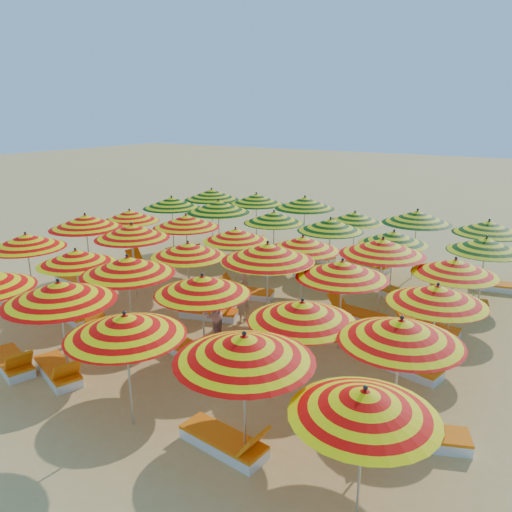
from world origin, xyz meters
name	(u,v)px	position (x,y,z in m)	size (l,w,h in m)	color
ground	(247,310)	(0.00, 0.00, 0.00)	(120.00, 120.00, 0.00)	tan
umbrella_2	(59,292)	(-0.98, -5.79, 2.21)	(2.55, 2.55, 2.52)	silver
umbrella_3	(125,325)	(1.28, -6.10, 2.10)	(2.98, 2.98, 2.39)	silver
umbrella_4	(244,348)	(3.74, -5.85, 2.20)	(2.63, 2.63, 2.50)	silver
umbrella_5	(364,403)	(5.85, -6.03, 2.00)	(2.42, 2.42, 2.27)	silver
umbrella_6	(26,241)	(-5.71, -3.36, 2.14)	(2.88, 2.88, 2.43)	silver
umbrella_7	(76,257)	(-3.47, -3.38, 1.99)	(2.47, 2.47, 2.26)	silver
umbrella_8	(128,266)	(-1.19, -3.64, 2.19)	(2.93, 2.93, 2.49)	silver
umbrella_9	(202,285)	(1.07, -3.53, 2.08)	(2.68, 2.68, 2.36)	silver
umbrella_10	(302,311)	(3.69, -3.68, 2.06)	(2.56, 2.56, 2.34)	silver
umbrella_11	(401,331)	(5.66, -3.68, 2.12)	(2.86, 2.86, 2.41)	silver
umbrella_12	(85,222)	(-5.87, -1.02, 2.28)	(3.19, 3.19, 2.59)	silver
umbrella_13	(132,231)	(-3.69, -1.02, 2.22)	(3.16, 3.16, 2.52)	silver
umbrella_14	(188,250)	(-1.20, -1.29, 2.04)	(2.74, 2.74, 2.32)	silver
umbrella_15	(268,252)	(1.39, -1.15, 2.33)	(3.21, 3.21, 2.64)	silver
umbrella_16	(342,269)	(3.41, -0.97, 2.15)	(2.89, 2.89, 2.44)	silver
umbrella_17	(437,295)	(5.74, -1.23, 2.04)	(2.25, 2.25, 2.31)	silver
umbrella_18	(130,216)	(-6.08, 1.21, 2.07)	(2.84, 2.84, 2.35)	silver
umbrella_19	(186,221)	(-3.32, 1.19, 2.18)	(2.44, 2.44, 2.48)	silver
umbrella_20	(236,235)	(-1.14, 1.07, 2.00)	(2.65, 2.65, 2.27)	silver
umbrella_21	(303,243)	(1.36, 0.96, 2.09)	(2.34, 2.34, 2.37)	silver
umbrella_22	(383,247)	(3.68, 1.30, 2.24)	(2.71, 2.71, 2.54)	silver
umbrella_23	(455,267)	(5.67, 1.10, 2.03)	(2.21, 2.21, 2.31)	silver
umbrella_24	(172,203)	(-6.01, 3.52, 2.23)	(2.65, 2.65, 2.53)	silver
umbrella_25	(218,207)	(-3.53, 3.40, 2.33)	(3.04, 3.04, 2.65)	silver
umbrella_26	(274,217)	(-1.22, 3.71, 2.10)	(2.95, 2.95, 2.39)	silver
umbrella_27	(330,225)	(1.12, 3.53, 2.13)	(2.42, 2.42, 2.42)	silver
umbrella_28	(394,238)	(3.39, 3.29, 2.04)	(2.71, 2.71, 2.32)	silver
umbrella_29	(486,245)	(6.02, 3.74, 2.07)	(2.24, 2.24, 2.36)	silver
umbrella_30	(212,195)	(-5.63, 5.77, 2.29)	(2.49, 2.49, 2.60)	silver
umbrella_31	(256,199)	(-3.45, 6.06, 2.24)	(2.74, 2.74, 2.54)	silver
umbrella_32	(305,203)	(-1.08, 5.96, 2.32)	(3.29, 3.29, 2.63)	silver
umbrella_33	(355,217)	(1.17, 5.70, 2.01)	(2.83, 2.83, 2.29)	silver
umbrella_34	(417,217)	(3.46, 5.75, 2.27)	(3.14, 3.14, 2.58)	silver
umbrella_35	(489,227)	(5.79, 5.90, 2.15)	(2.56, 2.56, 2.45)	silver
lounger_0	(12,362)	(-2.77, -6.02, 0.15)	(1.83, 1.07, 0.69)	white
lounger_1	(58,371)	(-1.49, -5.70, 0.15)	(1.83, 1.12, 0.69)	white
lounger_2	(225,442)	(3.24, -5.75, 0.15)	(1.79, 0.77, 0.69)	white
lounger_3	(74,314)	(-3.97, -3.28, 0.15)	(1.82, 1.01, 0.69)	white
lounger_4	(112,338)	(-1.79, -3.82, 0.15)	(1.79, 0.78, 0.69)	white
lounger_5	(193,353)	(0.57, -3.34, 0.15)	(1.82, 0.97, 0.69)	white
lounger_6	(419,436)	(6.16, -3.73, 0.15)	(1.82, 1.18, 0.69)	white
lounger_7	(75,280)	(-6.46, -1.21, 0.15)	(1.76, 0.67, 0.69)	white
lounger_8	(211,313)	(-0.60, -1.08, 0.15)	(1.83, 1.07, 0.69)	white
lounger_9	(403,364)	(5.14, -1.19, 0.15)	(1.82, 0.97, 0.69)	white
lounger_10	(144,266)	(-5.58, 1.27, 0.15)	(1.82, 0.94, 0.69)	white
lounger_11	(246,293)	(-0.64, 0.89, 0.15)	(1.82, 1.00, 0.69)	white
lounger_12	(355,314)	(3.08, 1.10, 0.15)	(1.79, 0.79, 0.69)	white
lounger_13	(425,328)	(5.07, 1.15, 0.15)	(1.74, 0.59, 0.69)	white
lounger_14	(183,253)	(-5.41, 3.41, 0.15)	(1.82, 1.01, 0.69)	white
lounger_15	(259,267)	(-1.72, 3.45, 0.15)	(1.83, 1.05, 0.69)	white
lounger_16	(315,275)	(0.52, 3.75, 0.15)	(1.78, 0.75, 0.69)	white
lounger_17	(408,297)	(3.99, 3.30, 0.15)	(1.83, 1.14, 0.69)	white
lounger_18	(457,302)	(5.42, 3.64, 0.15)	(1.82, 0.95, 0.69)	white
lounger_19	(246,245)	(-3.95, 5.97, 0.15)	(1.83, 1.15, 0.69)	white
lounger_20	(315,256)	(-0.57, 6.04, 0.15)	(1.82, 1.17, 0.69)	white
lounger_21	(369,266)	(1.77, 5.90, 0.15)	(1.81, 0.90, 0.69)	white
lounger_22	(500,286)	(6.38, 5.97, 0.15)	(1.81, 0.90, 0.69)	white
beachgoer_a	(243,297)	(0.38, -0.84, 0.77)	(0.56, 0.37, 1.54)	tan
beachgoer_b	(212,314)	(0.32, -2.20, 0.71)	(0.69, 0.54, 1.43)	tan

